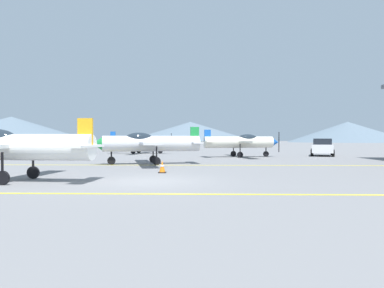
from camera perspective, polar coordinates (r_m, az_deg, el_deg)
ground_plane at (r=13.68m, az=-7.10°, el=-5.98°), size 400.00×400.00×0.00m
apron_line_near at (r=10.66m, az=-9.66°, el=-7.93°), size 80.00×0.16×0.01m
apron_line_far at (r=21.63m, az=-3.85°, el=-3.42°), size 80.00×0.16×0.01m
airplane_near at (r=15.11m, az=-27.60°, el=-0.32°), size 6.93×7.97×2.39m
airplane_mid at (r=22.60m, az=-7.15°, el=0.16°), size 6.98×7.93×2.39m
airplane_far at (r=31.25m, az=8.00°, el=0.37°), size 6.98×7.96×2.39m
airplane_back at (r=38.61m, az=-8.39°, el=0.47°), size 6.96×7.98×2.39m
car_sedan at (r=35.26m, az=20.25°, el=-0.43°), size 3.02×4.64×1.62m
traffic_cone_front at (r=16.89m, az=-4.82°, el=-3.68°), size 0.36×0.36×0.59m
hill_left at (r=152.17m, az=-27.11°, el=2.08°), size 63.62×63.62×9.97m
hill_centerleft at (r=146.87m, az=-0.26°, el=1.94°), size 56.36×56.36×8.48m
hill_centerright at (r=163.38m, az=23.78°, el=1.79°), size 50.08×50.08×8.64m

